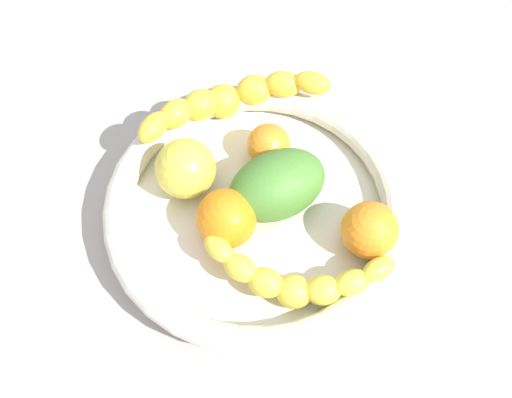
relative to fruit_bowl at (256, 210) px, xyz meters
The scene contains 9 objects.
kitchen_counter 4.29cm from the fruit_bowl, ahead, with size 120.00×120.00×3.00cm, color #ABA4A0.
fruit_bowl is the anchor object (origin of this frame).
banana_draped_left 14.80cm from the fruit_bowl, behind, with size 9.03×25.51×6.52cm.
banana_draped_right 10.80cm from the fruit_bowl, ahead, with size 11.26×19.67×4.88cm.
orange_front 8.18cm from the fruit_bowl, 153.38° to the left, with size 5.36×5.36×5.36cm, color orange.
orange_mid_left 5.20cm from the fruit_bowl, 65.19° to the right, with size 6.76×6.76×6.76cm, color orange.
orange_mid_right 13.35cm from the fruit_bowl, 56.17° to the left, with size 6.43×6.43×6.43cm, color orange.
apple_yellow 9.48cm from the fruit_bowl, 130.34° to the right, with size 7.10×7.10×7.10cm, color yellow.
mango_green 4.30cm from the fruit_bowl, 104.87° to the left, with size 11.64×8.02×7.46cm, color #4B8533.
Camera 1 is at (34.67, -9.63, 67.48)cm, focal length 43.09 mm.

